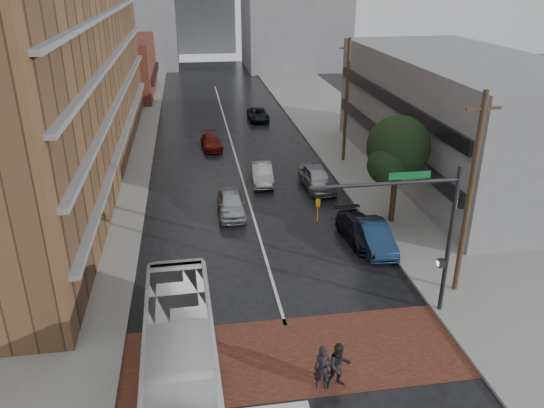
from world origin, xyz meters
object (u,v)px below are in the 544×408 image
object	(u,v)px
transit_bus	(181,361)
pedestrian_b	(339,366)
car_parked_mid	(360,230)
car_travel_c	(211,142)
car_travel_a	(231,204)
suv_travel	(258,114)
car_parked_near	(374,236)
car_travel_b	(262,174)
car_parked_far	(317,178)
pedestrian_a	(323,368)

from	to	relation	value
transit_bus	pedestrian_b	distance (m)	5.91
pedestrian_b	car_parked_mid	size ratio (longest dim) A/B	0.42
transit_bus	car_travel_c	bearing A→B (deg)	83.71
car_travel_a	suv_travel	xyz separation A→B (m)	(4.93, 23.70, -0.13)
suv_travel	car_parked_near	xyz separation A→B (m)	(2.76, -29.61, 0.13)
car_travel_c	transit_bus	bearing A→B (deg)	-100.14
car_parked_near	car_travel_c	bearing A→B (deg)	114.18
car_travel_b	pedestrian_b	bearing A→B (deg)	-86.83
car_travel_b	car_parked_far	distance (m)	4.21
pedestrian_a	car_parked_mid	bearing A→B (deg)	78.49
transit_bus	car_travel_a	size ratio (longest dim) A/B	2.55
car_parked_mid	car_travel_c	bearing A→B (deg)	106.99
car_travel_a	car_travel_b	distance (m)	6.03
car_travel_b	car_parked_mid	size ratio (longest dim) A/B	0.93
pedestrian_a	suv_travel	distance (m)	40.14
pedestrian_a	pedestrian_b	bearing A→B (deg)	12.52
transit_bus	car_parked_far	bearing A→B (deg)	61.97
car_travel_a	car_travel_b	world-z (taller)	car_travel_a
car_travel_b	car_parked_near	bearing A→B (deg)	-63.09
transit_bus	pedestrian_b	bearing A→B (deg)	-6.21
transit_bus	car_parked_mid	distance (m)	15.13
car_travel_b	car_travel_c	distance (m)	9.67
pedestrian_a	transit_bus	bearing A→B (deg)	-172.95
suv_travel	car_parked_far	distance (m)	20.22
suv_travel	car_parked_near	distance (m)	29.74
car_travel_c	car_parked_far	distance (m)	13.01
pedestrian_b	car_parked_near	world-z (taller)	pedestrian_b
pedestrian_a	suv_travel	size ratio (longest dim) A/B	0.42
car_travel_b	car_travel_c	world-z (taller)	car_travel_b
pedestrian_a	car_parked_near	xyz separation A→B (m)	(5.62, 10.43, -0.19)
pedestrian_a	car_parked_mid	world-z (taller)	pedestrian_a
car_parked_mid	car_parked_far	distance (m)	8.41
transit_bus	car_parked_mid	bearing A→B (deg)	45.40
transit_bus	suv_travel	size ratio (longest dim) A/B	2.52
suv_travel	car_travel_b	bearing A→B (deg)	-97.08
car_parked_far	pedestrian_a	bearing A→B (deg)	-106.86
car_parked_near	car_parked_far	distance (m)	9.52
car_travel_a	car_parked_near	distance (m)	9.70
car_parked_mid	pedestrian_b	bearing A→B (deg)	-116.21
car_parked_mid	car_parked_near	bearing A→B (deg)	-70.21
car_travel_c	suv_travel	distance (m)	10.76
car_parked_far	suv_travel	bearing A→B (deg)	90.65
pedestrian_b	car_parked_near	bearing A→B (deg)	58.16
car_travel_a	suv_travel	world-z (taller)	car_travel_a
car_parked_near	car_parked_mid	distance (m)	1.18
pedestrian_b	car_travel_c	xyz separation A→B (m)	(-3.24, 30.77, -0.37)
car_parked_near	pedestrian_b	bearing A→B (deg)	-113.39
suv_travel	car_parked_near	size ratio (longest dim) A/B	0.97
transit_bus	pedestrian_b	world-z (taller)	transit_bus
pedestrian_a	car_travel_b	xyz separation A→B (m)	(0.72, 21.69, -0.23)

